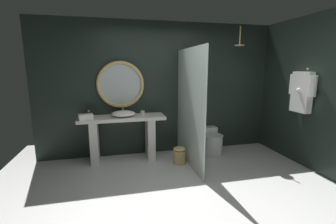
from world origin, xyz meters
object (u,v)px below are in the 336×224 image
at_px(waste_bin, 179,155).
at_px(folded_hand_towel, 86,117).
at_px(soap_dispenser, 89,115).
at_px(rain_shower_head, 240,43).
at_px(toilet, 212,141).
at_px(round_wall_mirror, 121,85).
at_px(hanging_bathrobe, 302,90).
at_px(vessel_sink, 123,114).
at_px(tumbler_cup, 143,113).

height_order(waste_bin, folded_hand_towel, folded_hand_towel).
relative_size(soap_dispenser, rain_shower_head, 0.39).
relative_size(rain_shower_head, toilet, 0.62).
distance_m(round_wall_mirror, folded_hand_towel, 0.89).
bearing_deg(hanging_bathrobe, vessel_sink, 163.27).
bearing_deg(tumbler_cup, folded_hand_towel, -169.47).
bearing_deg(waste_bin, round_wall_mirror, 147.04).
height_order(vessel_sink, toilet, vessel_sink).
relative_size(tumbler_cup, hanging_bathrobe, 0.11).
bearing_deg(toilet, soap_dispenser, 179.76).
xyz_separation_m(vessel_sink, hanging_bathrobe, (2.99, -0.90, 0.44)).
distance_m(rain_shower_head, waste_bin, 2.43).
height_order(round_wall_mirror, rain_shower_head, rain_shower_head).
relative_size(tumbler_cup, rain_shower_head, 0.22).
relative_size(vessel_sink, soap_dispenser, 3.11).
bearing_deg(rain_shower_head, tumbler_cup, 176.82).
bearing_deg(hanging_bathrobe, tumbler_cup, 159.95).
height_order(round_wall_mirror, waste_bin, round_wall_mirror).
relative_size(soap_dispenser, toilet, 0.24).
bearing_deg(folded_hand_towel, round_wall_mirror, 30.77).
relative_size(vessel_sink, folded_hand_towel, 1.91).
bearing_deg(folded_hand_towel, toilet, 2.68).
height_order(round_wall_mirror, toilet, round_wall_mirror).
distance_m(vessel_sink, toilet, 1.88).
xyz_separation_m(vessel_sink, folded_hand_towel, (-0.64, -0.12, -0.01)).
distance_m(tumbler_cup, waste_bin, 1.05).
distance_m(toilet, waste_bin, 0.89).
bearing_deg(toilet, rain_shower_head, -3.75).
distance_m(round_wall_mirror, waste_bin, 1.71).
distance_m(tumbler_cup, soap_dispenser, 0.96).
xyz_separation_m(tumbler_cup, rain_shower_head, (1.89, -0.11, 1.30)).
distance_m(tumbler_cup, folded_hand_towel, 1.02).
bearing_deg(toilet, waste_bin, -154.67).
xyz_separation_m(rain_shower_head, hanging_bathrobe, (0.74, -0.86, -0.84)).
relative_size(round_wall_mirror, folded_hand_towel, 3.82).
bearing_deg(folded_hand_towel, rain_shower_head, 1.60).
xyz_separation_m(soap_dispenser, hanging_bathrobe, (3.59, -0.90, 0.44)).
xyz_separation_m(vessel_sink, tumbler_cup, (0.36, 0.06, -0.01)).
xyz_separation_m(hanging_bathrobe, waste_bin, (-2.03, 0.51, -1.18)).
xyz_separation_m(tumbler_cup, hanging_bathrobe, (2.63, -0.96, 0.46)).
bearing_deg(vessel_sink, tumbler_cup, 9.59).
height_order(rain_shower_head, hanging_bathrobe, rain_shower_head).
bearing_deg(hanging_bathrobe, soap_dispenser, 165.97).
relative_size(hanging_bathrobe, folded_hand_towel, 3.28).
bearing_deg(toilet, hanging_bathrobe, -35.87).
height_order(tumbler_cup, soap_dispenser, soap_dispenser).
height_order(hanging_bathrobe, toilet, hanging_bathrobe).
relative_size(rain_shower_head, folded_hand_towel, 1.57).
xyz_separation_m(soap_dispenser, folded_hand_towel, (-0.04, -0.12, -0.01)).
height_order(hanging_bathrobe, folded_hand_towel, hanging_bathrobe).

